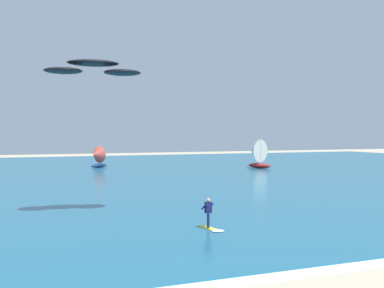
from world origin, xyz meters
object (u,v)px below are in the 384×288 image
kite (93,68)px  sailboat_far_left (97,157)px  kitesurfer (210,218)px  sailboat_leading (256,153)px

kite → sailboat_far_left: 41.93m
kitesurfer → sailboat_far_left: size_ratio=0.55×
kite → sailboat_far_left: kite is taller
kitesurfer → sailboat_leading: 44.46m
sailboat_far_left → sailboat_leading: (22.16, -9.44, 0.53)m
sailboat_far_left → kitesurfer: bearing=-92.2°
sailboat_far_left → kite: bearing=-99.9°
kitesurfer → kite: 11.95m
sailboat_leading → kitesurfer: bearing=-122.6°
kitesurfer → sailboat_far_left: bearing=87.8°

